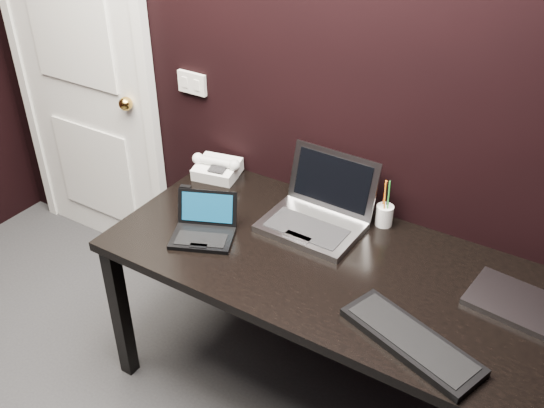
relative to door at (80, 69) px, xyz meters
The scene contains 11 objects.
wall_back 1.37m from the door, ahead, with size 4.00×4.00×0.00m, color black.
door is the anchor object (origin of this frame).
wall_switch 0.73m from the door, ahead, with size 0.15×0.02×0.10m.
desk 1.73m from the door, 12.82° to the right, with size 1.70×0.80×0.74m.
netbook 1.29m from the door, 23.25° to the right, with size 0.31×0.29×0.15m.
silver_laptop 1.53m from the door, ahead, with size 0.40×0.36×0.27m.
ext_keyboard 2.18m from the door, 16.63° to the right, with size 0.50×0.31×0.03m.
closed_laptop 2.34m from the door, ahead, with size 0.34×0.26×0.02m.
desk_phone 0.97m from the door, ahead, with size 0.24×0.21×0.12m.
mobile_phone 1.06m from the door, 20.70° to the right, with size 0.07×0.06×0.10m.
pen_cup 1.75m from the door, ahead, with size 0.08×0.08×0.21m.
Camera 1 is at (1.07, -0.24, 2.17)m, focal length 40.00 mm.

